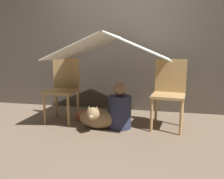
{
  "coord_description": "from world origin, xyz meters",
  "views": [
    {
      "loc": [
        0.64,
        -2.76,
        1.05
      ],
      "look_at": [
        0.0,
        0.19,
        0.52
      ],
      "focal_mm": 35.0,
      "sensor_mm": 36.0,
      "label": 1
    }
  ],
  "objects_px": {
    "chair_left": "(63,86)",
    "person_front": "(120,109)",
    "chair_right": "(169,90)",
    "dog": "(96,118)"
  },
  "relations": [
    {
      "from": "chair_right",
      "to": "dog",
      "type": "xyz_separation_m",
      "value": [
        -0.95,
        -0.3,
        -0.36
      ]
    },
    {
      "from": "chair_right",
      "to": "person_front",
      "type": "relative_size",
      "value": 1.5
    },
    {
      "from": "chair_right",
      "to": "dog",
      "type": "distance_m",
      "value": 1.06
    },
    {
      "from": "chair_left",
      "to": "person_front",
      "type": "xyz_separation_m",
      "value": [
        0.9,
        -0.17,
        -0.26
      ]
    },
    {
      "from": "person_front",
      "to": "dog",
      "type": "distance_m",
      "value": 0.34
    },
    {
      "from": "person_front",
      "to": "chair_right",
      "type": "bearing_deg",
      "value": 14.91
    },
    {
      "from": "chair_left",
      "to": "person_front",
      "type": "bearing_deg",
      "value": -10.75
    },
    {
      "from": "chair_left",
      "to": "chair_right",
      "type": "distance_m",
      "value": 1.55
    },
    {
      "from": "chair_left",
      "to": "dog",
      "type": "height_order",
      "value": "chair_left"
    },
    {
      "from": "chair_left",
      "to": "chair_right",
      "type": "bearing_deg",
      "value": 0.22
    }
  ]
}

